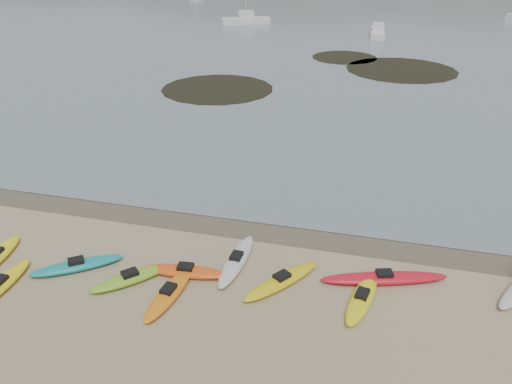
# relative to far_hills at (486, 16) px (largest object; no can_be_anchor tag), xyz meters

# --- Properties ---
(ground) EXTENTS (600.00, 600.00, 0.00)m
(ground) POSITION_rel_far_hills_xyz_m (-39.38, -193.97, 15.93)
(ground) COLOR tan
(ground) RESTS_ON ground
(wet_sand) EXTENTS (60.00, 60.00, 0.00)m
(wet_sand) POSITION_rel_far_hills_xyz_m (-39.38, -194.27, 15.93)
(wet_sand) COLOR brown
(wet_sand) RESTS_ON ground
(kayaks) EXTENTS (20.91, 7.93, 0.34)m
(kayaks) POSITION_rel_far_hills_xyz_m (-39.46, -198.15, 16.10)
(kayaks) COLOR #ED5014
(kayaks) RESTS_ON ground
(kelp_mats) EXTENTS (23.81, 21.89, 0.04)m
(kelp_mats) POSITION_rel_far_hills_xyz_m (-39.49, -167.13, 15.96)
(kelp_mats) COLOR black
(kelp_mats) RESTS_ON water
(far_hills) EXTENTS (550.00, 135.00, 80.00)m
(far_hills) POSITION_rel_far_hills_xyz_m (0.00, 0.00, 0.00)
(far_hills) COLOR #384235
(far_hills) RESTS_ON ground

